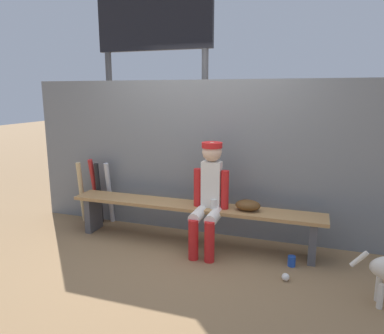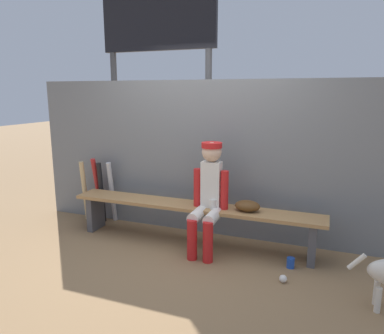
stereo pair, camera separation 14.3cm
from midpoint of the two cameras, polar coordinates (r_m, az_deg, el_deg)
The scene contains 13 objects.
ground_plane at distance 4.41m, azimuth 0.95°, elevation -12.04°, with size 30.00×30.00×0.00m, color olive.
chainlink_fence at distance 4.50m, azimuth 2.77°, elevation 1.30°, with size 4.74×0.03×1.93m, color slate.
dugout_bench at distance 4.27m, azimuth 0.97°, elevation -7.23°, with size 3.03×0.36×0.49m.
player_seated at distance 4.01m, azimuth 3.61°, elevation -4.23°, with size 0.41×0.55×1.24m.
baseball_glove at distance 4.05m, azimuth 9.78°, elevation -6.09°, with size 0.28×0.20×0.12m, color #593819.
bat_aluminum_silver at distance 5.07m, azimuth -11.77°, elevation -3.93°, with size 0.06×0.06×0.86m, color #B7B7BC.
bat_aluminum_black at distance 5.10m, azimuth -13.37°, elevation -3.97°, with size 0.06×0.06×0.85m, color black.
bat_aluminum_red at distance 5.18m, azimuth -13.90°, elevation -3.45°, with size 0.06×0.06×0.91m, color #B22323.
bat_wood_natural at distance 5.24m, azimuth -15.88°, elevation -3.69°, with size 0.06×0.06×0.85m, color tan.
baseball at distance 3.71m, azimuth 15.36°, elevation -16.70°, with size 0.07×0.07×0.07m, color white.
cup_on_ground at distance 3.99m, azimuth 16.38°, elevation -14.36°, with size 0.08×0.08×0.11m, color #1E47AD.
cup_on_bench at distance 4.08m, azimuth 4.38°, elevation -5.89°, with size 0.08×0.08×0.11m, color silver.
scoreboard at distance 5.83m, azimuth -4.15°, elevation 19.29°, with size 2.15×0.27×3.65m.
Camera 2 is at (1.44, -3.77, 1.78)m, focal length 33.66 mm.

